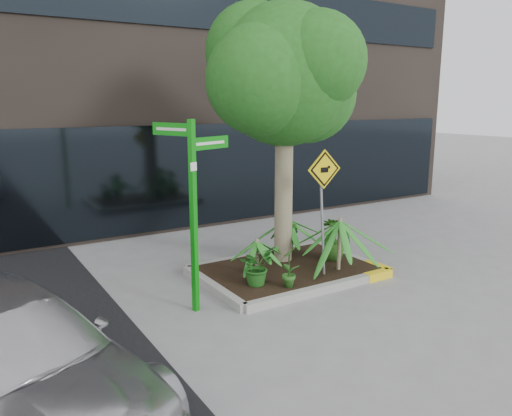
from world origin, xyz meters
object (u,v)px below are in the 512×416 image
tree (284,75)px  street_sign_post (193,195)px  parked_car (6,359)px  cattle_sign (323,191)px

tree → street_sign_post: size_ratio=1.70×
parked_car → street_sign_post: size_ratio=1.50×
street_sign_post → cattle_sign: 2.52m
parked_car → cattle_sign: bearing=-3.8°
street_sign_post → parked_car: bearing=-173.3°
tree → cattle_sign: (0.14, -1.06, -2.04)m
tree → parked_car: size_ratio=1.14×
parked_car → cattle_sign: size_ratio=1.97×
tree → cattle_sign: tree is taller
street_sign_post → tree: bearing=1.2°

